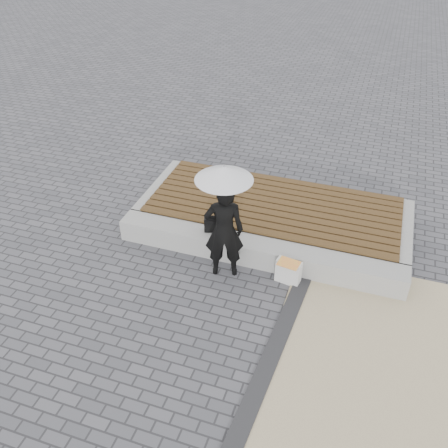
% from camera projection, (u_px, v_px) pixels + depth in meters
% --- Properties ---
extents(ground, '(80.00, 80.00, 0.00)m').
position_uv_depth(ground, '(227.00, 326.00, 7.29)').
color(ground, '#4F4E54').
rests_on(ground, ground).
extents(edging_band, '(0.61, 5.20, 0.04)m').
position_uv_depth(edging_band, '(268.00, 365.00, 6.70)').
color(edging_band, '#28282A').
rests_on(edging_band, ground).
extents(seating_ledge, '(5.00, 0.45, 0.40)m').
position_uv_depth(seating_ledge, '(257.00, 252.00, 8.40)').
color(seating_ledge, gray).
rests_on(seating_ledge, ground).
extents(timber_platform, '(5.00, 2.00, 0.40)m').
position_uv_depth(timber_platform, '(274.00, 214.00, 9.32)').
color(timber_platform, '#A1A19C').
rests_on(timber_platform, ground).
extents(timber_decking, '(4.60, 2.00, 0.04)m').
position_uv_depth(timber_decking, '(274.00, 204.00, 9.19)').
color(timber_decking, '#4F3B1B').
rests_on(timber_decking, timber_platform).
extents(woman, '(0.73, 0.59, 1.74)m').
position_uv_depth(woman, '(224.00, 231.00, 7.77)').
color(woman, black).
rests_on(woman, ground).
extents(parasol, '(0.88, 0.88, 1.13)m').
position_uv_depth(parasol, '(224.00, 173.00, 7.15)').
color(parasol, '#A6A5AA').
rests_on(parasol, ground).
extents(handbag, '(0.41, 0.25, 0.27)m').
position_uv_depth(handbag, '(215.00, 224.00, 8.47)').
color(handbag, black).
rests_on(handbag, seating_ledge).
extents(canvas_tote, '(0.43, 0.24, 0.43)m').
position_uv_depth(canvas_tote, '(288.00, 272.00, 7.96)').
color(canvas_tote, silver).
rests_on(canvas_tote, ground).
extents(magazine, '(0.37, 0.30, 0.01)m').
position_uv_depth(magazine, '(289.00, 263.00, 7.79)').
color(magazine, '#F4533F').
rests_on(magazine, canvas_tote).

